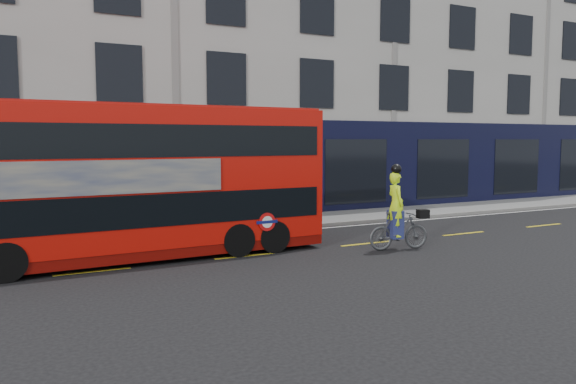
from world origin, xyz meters
TOP-DOWN VIEW (x-y plane):
  - ground at (0.00, 0.00)m, footprint 120.00×120.00m
  - pavement at (0.00, 6.50)m, footprint 60.00×3.00m
  - kerb at (0.00, 5.00)m, footprint 60.00×0.12m
  - building_terrace at (0.00, 12.94)m, footprint 50.00×10.07m
  - road_edge_line at (0.00, 4.70)m, footprint 58.00×0.10m
  - lane_dashes at (0.00, 1.50)m, footprint 58.00×0.12m
  - bus at (-2.57, 2.48)m, footprint 10.15×2.63m
  - cyclist at (4.25, 0.31)m, footprint 1.90×0.84m

SIDE VIEW (x-z plane):
  - ground at x=0.00m, z-range 0.00..0.00m
  - road_edge_line at x=0.00m, z-range 0.00..0.01m
  - lane_dashes at x=0.00m, z-range 0.00..0.01m
  - pavement at x=0.00m, z-range 0.00..0.12m
  - kerb at x=0.00m, z-range 0.00..0.13m
  - cyclist at x=4.25m, z-range -0.41..2.08m
  - bus at x=-2.57m, z-range 0.05..4.11m
  - building_terrace at x=0.00m, z-range -0.01..14.99m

